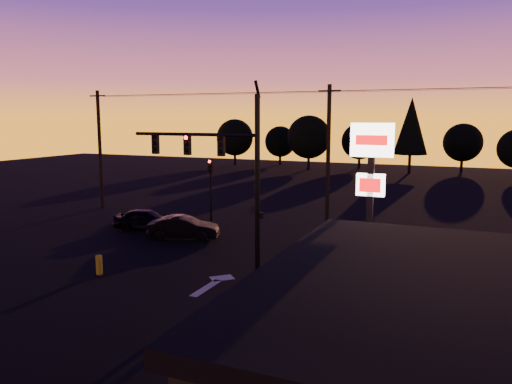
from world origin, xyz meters
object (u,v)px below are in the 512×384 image
at_px(secondary_signal, 211,183).
at_px(car_mid, 184,228).
at_px(car_left, 146,219).
at_px(traffic_signal_mast, 225,163).
at_px(pylon_sign, 371,176).
at_px(car_right, 348,237).
at_px(suv_parked, 499,347).
at_px(bollard, 99,265).

distance_m(secondary_signal, car_mid, 4.21).
bearing_deg(car_left, traffic_signal_mast, -138.65).
height_order(pylon_sign, car_left, pylon_sign).
height_order(secondary_signal, car_right, secondary_signal).
height_order(car_left, suv_parked, suv_parked).
bearing_deg(secondary_signal, car_left, -142.71).
distance_m(traffic_signal_mast, bollard, 7.31).
xyz_separation_m(bollard, car_left, (-3.48, 8.31, 0.23)).
bearing_deg(car_right, bollard, -30.21).
xyz_separation_m(traffic_signal_mast, car_mid, (-4.74, 3.90, -4.27)).
relative_size(bollard, suv_parked, 0.17).
height_order(car_left, car_mid, car_mid).
relative_size(pylon_sign, car_mid, 1.68).
relative_size(car_mid, car_right, 0.82).
distance_m(secondary_signal, pylon_sign, 15.75).
height_order(traffic_signal_mast, secondary_signal, traffic_signal_mast).
xyz_separation_m(secondary_signal, car_mid, (0.16, -3.60, -2.19)).
distance_m(pylon_sign, suv_parked, 6.80).
bearing_deg(bollard, car_left, 112.73).
bearing_deg(suv_parked, secondary_signal, 144.53).
bearing_deg(car_left, pylon_sign, -133.37).
xyz_separation_m(traffic_signal_mast, suv_parked, (11.37, -5.69, -4.25)).
distance_m(car_right, suv_parked, 12.92).
bearing_deg(car_right, traffic_signal_mast, -23.83).
height_order(traffic_signal_mast, pylon_sign, traffic_signal_mast).
relative_size(pylon_sign, bollard, 7.85).
height_order(car_mid, suv_parked, suv_parked).
distance_m(car_left, car_mid, 3.62).
relative_size(traffic_signal_mast, car_left, 2.20).
bearing_deg(traffic_signal_mast, suv_parked, -26.57).
height_order(bollard, car_left, car_left).
distance_m(secondary_signal, car_right, 9.95).
bearing_deg(car_mid, suv_parked, -140.44).
xyz_separation_m(bollard, car_mid, (-0.03, 7.21, 0.23)).
xyz_separation_m(pylon_sign, car_mid, (-11.84, 6.39, -4.25)).
bearing_deg(car_right, pylon_sign, 34.96).
bearing_deg(traffic_signal_mast, car_right, 49.28).
bearing_deg(secondary_signal, bollard, -88.96).
xyz_separation_m(traffic_signal_mast, car_left, (-8.19, 4.99, -4.27)).
xyz_separation_m(car_right, suv_parked, (6.81, -10.98, -0.02)).
distance_m(pylon_sign, car_left, 17.54).
bearing_deg(car_right, car_left, -71.76).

